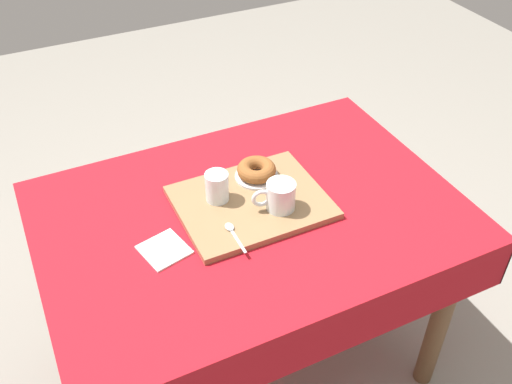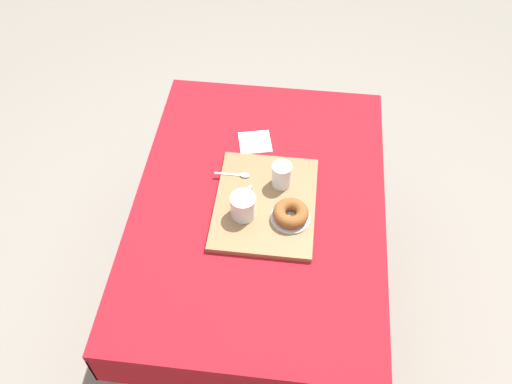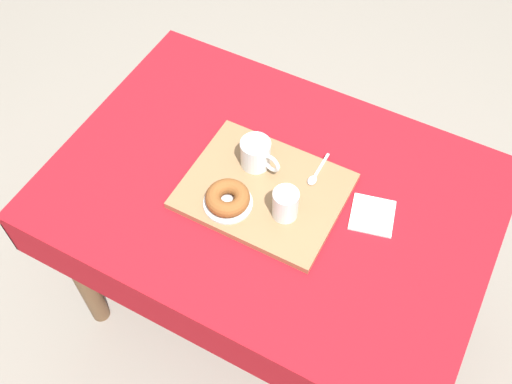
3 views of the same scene
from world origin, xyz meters
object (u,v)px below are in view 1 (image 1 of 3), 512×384
sugar_donut_left (257,170)px  water_glass_near (217,188)px  teaspoon_near (232,230)px  paper_napkin (164,250)px  tea_mug_left (280,197)px  dining_table (251,236)px  donut_plate_left (257,176)px  serving_tray (251,202)px

sugar_donut_left → water_glass_near: bearing=-163.5°
teaspoon_near → paper_napkin: (-0.19, 0.03, -0.02)m
tea_mug_left → water_glass_near: water_glass_near is taller
paper_napkin → teaspoon_near: bearing=-8.8°
dining_table → donut_plate_left: (0.07, 0.11, 0.13)m
sugar_donut_left → teaspoon_near: sugar_donut_left is taller
teaspoon_near → paper_napkin: size_ratio=1.06×
paper_napkin → dining_table: bearing=9.7°
teaspoon_near → sugar_donut_left: bearing=-41.1°
sugar_donut_left → paper_napkin: size_ratio=1.01×
tea_mug_left → donut_plate_left: tea_mug_left is taller
paper_napkin → tea_mug_left: bearing=0.5°
teaspoon_near → paper_napkin: bearing=81.6°
donut_plate_left → paper_napkin: donut_plate_left is taller
water_glass_near → paper_napkin: water_glass_near is taller
serving_tray → sugar_donut_left: (0.06, 0.09, 0.04)m
water_glass_near → donut_plate_left: bearing=16.5°
serving_tray → tea_mug_left: (0.06, -0.07, 0.05)m
tea_mug_left → water_glass_near: size_ratio=1.41×
dining_table → water_glass_near: (-0.07, 0.07, 0.16)m
dining_table → sugar_donut_left: 0.20m
sugar_donut_left → paper_napkin: 0.39m
serving_tray → paper_napkin: size_ratio=3.61×
donut_plate_left → teaspoon_near: size_ratio=1.06×
serving_tray → sugar_donut_left: size_ratio=3.59×
serving_tray → paper_napkin: serving_tray is taller
serving_tray → water_glass_near: size_ratio=4.75×
dining_table → sugar_donut_left: (0.07, 0.11, 0.15)m
serving_tray → tea_mug_left: 0.10m
donut_plate_left → paper_napkin: size_ratio=1.13×
water_glass_near → teaspoon_near: (-0.02, -0.14, -0.04)m
water_glass_near → donut_plate_left: (0.15, 0.04, -0.04)m
tea_mug_left → dining_table: bearing=147.9°
dining_table → tea_mug_left: bearing=-32.1°
dining_table → water_glass_near: size_ratio=13.54×
serving_tray → donut_plate_left: size_ratio=3.21×
dining_table → teaspoon_near: teaspoon_near is taller
water_glass_near → donut_plate_left: 0.16m
sugar_donut_left → paper_napkin: (-0.35, -0.16, -0.05)m
dining_table → water_glass_near: water_glass_near is taller
dining_table → paper_napkin: 0.30m
donut_plate_left → dining_table: bearing=-122.9°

